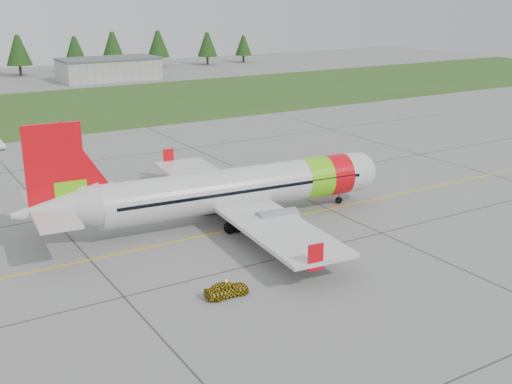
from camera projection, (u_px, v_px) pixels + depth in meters
ground at (292, 255)px, 54.42m from camera, size 320.00×320.00×0.00m
aircraft at (231, 190)px, 61.58m from camera, size 36.60×33.85×11.09m
follow_me_car at (226, 275)px, 46.58m from camera, size 1.18×1.38×3.33m
grass_strip at (46, 110)px, 121.17m from camera, size 320.00×50.00×0.03m
taxi_guideline at (245, 227)px, 60.93m from camera, size 120.00×0.25×0.02m
hangar_east at (109, 70)px, 162.17m from camera, size 24.00×12.00×5.20m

